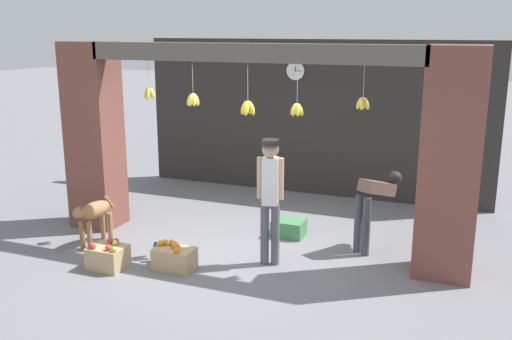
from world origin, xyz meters
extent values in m
plane|color=slate|center=(0.00, 0.00, 0.00)|extent=(60.00, 60.00, 0.00)
cube|color=#2D2B28|center=(0.00, 3.23, 1.41)|extent=(6.45, 0.12, 2.82)
cube|color=brown|center=(-2.58, 0.30, 1.41)|extent=(0.70, 0.60, 2.82)
cube|color=brown|center=(2.58, 0.30, 1.41)|extent=(0.70, 0.60, 2.82)
cube|color=#5B564C|center=(0.00, 0.12, 2.70)|extent=(4.55, 0.24, 0.24)
cylinder|color=#B2AD99|center=(-1.47, 0.15, 2.39)|extent=(0.01, 0.01, 0.38)
ellipsoid|color=gold|center=(-1.43, 0.15, 2.12)|extent=(0.11, 0.06, 0.17)
ellipsoid|color=gold|center=(-1.47, 0.19, 2.12)|extent=(0.06, 0.11, 0.17)
ellipsoid|color=gold|center=(-1.52, 0.15, 2.12)|extent=(0.11, 0.06, 0.17)
ellipsoid|color=gold|center=(-1.47, 0.11, 2.12)|extent=(0.06, 0.11, 0.17)
cylinder|color=#B2AD99|center=(-0.80, 0.17, 2.36)|extent=(0.01, 0.01, 0.44)
ellipsoid|color=yellow|center=(-0.75, 0.17, 2.06)|extent=(0.12, 0.07, 0.19)
ellipsoid|color=yellow|center=(-0.77, 0.20, 2.06)|extent=(0.10, 0.11, 0.19)
ellipsoid|color=yellow|center=(-0.81, 0.21, 2.06)|extent=(0.08, 0.12, 0.19)
ellipsoid|color=yellow|center=(-0.84, 0.19, 2.06)|extent=(0.12, 0.09, 0.19)
ellipsoid|color=yellow|center=(-0.84, 0.15, 2.06)|extent=(0.12, 0.09, 0.19)
ellipsoid|color=yellow|center=(-0.81, 0.12, 2.06)|extent=(0.08, 0.12, 0.19)
ellipsoid|color=yellow|center=(-0.77, 0.13, 2.06)|extent=(0.10, 0.11, 0.19)
cylinder|color=#B2AD99|center=(0.02, 0.14, 2.33)|extent=(0.01, 0.01, 0.50)
ellipsoid|color=yellow|center=(0.07, 0.14, 1.99)|extent=(0.14, 0.07, 0.21)
ellipsoid|color=yellow|center=(0.02, 0.19, 1.99)|extent=(0.07, 0.14, 0.21)
ellipsoid|color=yellow|center=(-0.03, 0.14, 1.99)|extent=(0.14, 0.07, 0.21)
ellipsoid|color=yellow|center=(0.02, 0.09, 1.99)|extent=(0.07, 0.14, 0.21)
cylinder|color=#B2AD99|center=(0.71, 0.08, 2.33)|extent=(0.01, 0.01, 0.49)
ellipsoid|color=gold|center=(0.75, 0.08, 2.01)|extent=(0.11, 0.06, 0.17)
ellipsoid|color=gold|center=(0.73, 0.11, 2.01)|extent=(0.09, 0.11, 0.18)
ellipsoid|color=gold|center=(0.69, 0.11, 2.01)|extent=(0.09, 0.11, 0.18)
ellipsoid|color=gold|center=(0.67, 0.08, 2.01)|extent=(0.11, 0.06, 0.17)
ellipsoid|color=gold|center=(0.69, 0.04, 2.01)|extent=(0.09, 0.11, 0.18)
ellipsoid|color=gold|center=(0.73, 0.04, 2.01)|extent=(0.09, 0.11, 0.18)
cylinder|color=#B2AD99|center=(1.53, 0.09, 2.39)|extent=(0.01, 0.01, 0.38)
ellipsoid|color=yellow|center=(1.57, 0.09, 2.13)|extent=(0.11, 0.06, 0.16)
ellipsoid|color=yellow|center=(1.53, 0.13, 2.13)|extent=(0.06, 0.11, 0.16)
ellipsoid|color=yellow|center=(1.49, 0.09, 2.13)|extent=(0.11, 0.06, 0.16)
ellipsoid|color=yellow|center=(1.53, 0.04, 2.13)|extent=(0.06, 0.11, 0.16)
ellipsoid|color=#9E7042|center=(-2.07, -0.46, 0.52)|extent=(0.27, 0.59, 0.23)
cylinder|color=#9E7042|center=(-2.01, -0.68, 0.21)|extent=(0.07, 0.07, 0.42)
cylinder|color=#9E7042|center=(-2.15, -0.67, 0.21)|extent=(0.07, 0.07, 0.42)
cylinder|color=#9E7042|center=(-1.98, -0.25, 0.21)|extent=(0.07, 0.07, 0.42)
cylinder|color=#9E7042|center=(-2.12, -0.24, 0.21)|extent=(0.07, 0.07, 0.42)
ellipsoid|color=#9E7042|center=(-2.09, -0.77, 0.57)|extent=(0.16, 0.22, 0.16)
cone|color=brown|center=(-2.04, -0.78, 0.66)|extent=(0.05, 0.05, 0.06)
cone|color=brown|center=(-2.14, -0.77, 0.66)|extent=(0.05, 0.05, 0.06)
cylinder|color=#9E7042|center=(-2.05, -0.15, 0.54)|extent=(0.06, 0.19, 0.24)
cylinder|color=#56565B|center=(0.53, -0.18, 0.41)|extent=(0.11, 0.11, 0.82)
cylinder|color=#56565B|center=(0.39, -0.21, 0.41)|extent=(0.11, 0.11, 0.82)
cube|color=white|center=(0.46, -0.19, 1.12)|extent=(0.23, 0.21, 0.61)
cylinder|color=tan|center=(0.60, -0.17, 1.16)|extent=(0.06, 0.06, 0.54)
cylinder|color=tan|center=(0.32, -0.22, 1.16)|extent=(0.06, 0.06, 0.54)
sphere|color=tan|center=(0.46, -0.19, 1.53)|extent=(0.21, 0.21, 0.21)
cylinder|color=#2D2D2D|center=(0.46, -0.19, 1.62)|extent=(0.21, 0.21, 0.07)
cube|color=#2D2D2D|center=(0.48, -0.30, 1.59)|extent=(0.20, 0.15, 0.01)
cylinder|color=#424247|center=(1.44, 0.63, 0.41)|extent=(0.11, 0.11, 0.81)
cylinder|color=#424247|center=(1.56, 0.56, 0.41)|extent=(0.11, 0.11, 0.81)
cube|color=brown|center=(1.64, 0.84, 0.89)|extent=(0.49, 0.63, 0.31)
sphere|color=black|center=(1.82, 1.16, 0.96)|extent=(0.20, 0.20, 0.20)
cube|color=tan|center=(-0.62, -0.80, 0.14)|extent=(0.51, 0.33, 0.28)
sphere|color=orange|center=(-0.52, -0.91, 0.31)|extent=(0.08, 0.08, 0.08)
sphere|color=orange|center=(-0.83, -0.78, 0.31)|extent=(0.08, 0.08, 0.08)
sphere|color=orange|center=(-0.79, -0.73, 0.31)|extent=(0.08, 0.08, 0.08)
sphere|color=orange|center=(-0.58, -0.80, 0.31)|extent=(0.08, 0.08, 0.08)
sphere|color=orange|center=(-0.65, -0.73, 0.31)|extent=(0.08, 0.08, 0.08)
sphere|color=orange|center=(-0.62, -0.78, 0.31)|extent=(0.08, 0.08, 0.08)
sphere|color=orange|center=(-0.71, -0.70, 0.31)|extent=(0.08, 0.08, 0.08)
cube|color=tan|center=(-1.43, -1.09, 0.15)|extent=(0.45, 0.38, 0.29)
sphere|color=red|center=(-1.55, -1.21, 0.32)|extent=(0.08, 0.08, 0.08)
sphere|color=red|center=(-1.47, -0.96, 0.32)|extent=(0.08, 0.08, 0.08)
sphere|color=red|center=(-1.59, -1.19, 0.32)|extent=(0.08, 0.08, 0.08)
sphere|color=#99B238|center=(-1.36, -1.00, 0.32)|extent=(0.08, 0.08, 0.08)
sphere|color=red|center=(-1.38, -0.96, 0.32)|extent=(0.08, 0.08, 0.08)
sphere|color=red|center=(-1.34, -1.19, 0.32)|extent=(0.08, 0.08, 0.08)
sphere|color=#99B238|center=(-1.24, -1.20, 0.32)|extent=(0.08, 0.08, 0.08)
cube|color=#42844C|center=(0.36, 0.88, 0.12)|extent=(0.46, 0.37, 0.25)
cylinder|color=#2D60AD|center=(-0.97, -0.67, 0.12)|extent=(0.07, 0.07, 0.24)
cylinder|color=black|center=(-0.97, -0.67, 0.25)|extent=(0.04, 0.04, 0.03)
cylinder|color=black|center=(-0.30, 3.16, 2.26)|extent=(0.35, 0.01, 0.35)
cylinder|color=white|center=(-0.30, 3.15, 2.26)|extent=(0.33, 0.02, 0.33)
cube|color=black|center=(-0.30, 3.13, 2.30)|extent=(0.01, 0.01, 0.09)
cube|color=black|center=(-0.25, 3.13, 2.26)|extent=(0.13, 0.01, 0.01)
camera|label=1|loc=(2.85, -6.73, 3.00)|focal=40.00mm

